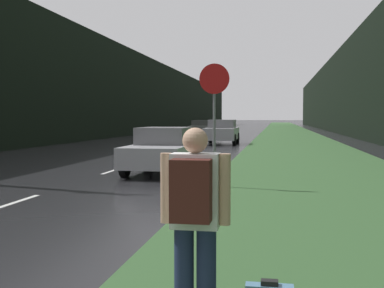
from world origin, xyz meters
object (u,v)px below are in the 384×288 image
car_passing_far (222,132)px  car_oncoming (202,128)px  car_passing_near (164,150)px  hitchhiker_with_backpack (194,215)px  stop_sign (214,110)px

car_passing_far → car_oncoming: (-3.48, 13.80, -0.07)m
car_passing_near → hitchhiker_with_backpack: bearing=104.7°
car_passing_far → car_oncoming: 14.24m
stop_sign → car_passing_far: size_ratio=0.73×
car_passing_near → car_oncoming: 30.18m
car_passing_far → car_oncoming: bearing=-75.8°
car_oncoming → hitchhiker_with_backpack: bearing=-81.2°
stop_sign → hitchhiker_with_backpack: bearing=-83.7°
hitchhiker_with_backpack → car_passing_far: size_ratio=0.40×
car_passing_far → car_passing_near: bearing=90.0°
car_passing_near → car_oncoming: (-3.48, 29.98, 0.02)m
hitchhiker_with_backpack → car_passing_far: hitchhiker_with_backpack is taller
car_passing_far → hitchhiker_with_backpack: bearing=96.0°
hitchhiker_with_backpack → car_passing_near: (-2.84, 10.87, -0.25)m
car_passing_far → car_oncoming: size_ratio=1.01×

